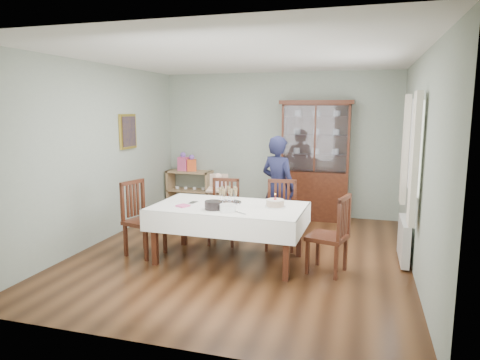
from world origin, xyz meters
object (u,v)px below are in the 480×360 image
at_px(champagne_tray, 228,199).
at_px(gift_bag_pink, 183,162).
at_px(birthday_cake, 275,203).
at_px(chair_end_right, 328,250).
at_px(gift_bag_orange, 192,164).
at_px(woman, 278,187).
at_px(chair_far_right, 280,228).
at_px(chair_far_left, 224,224).
at_px(china_cabinet, 315,159).
at_px(high_chair, 218,207).
at_px(dining_table, 229,233).
at_px(sideboard, 190,190).
at_px(chair_end_left, 144,233).

height_order(champagne_tray, gift_bag_pink, gift_bag_pink).
height_order(birthday_cake, gift_bag_pink, gift_bag_pink).
bearing_deg(champagne_tray, birthday_cake, -3.80).
xyz_separation_m(chair_end_right, gift_bag_pink, (-3.10, 2.64, 0.67)).
bearing_deg(birthday_cake, gift_bag_orange, 131.47).
distance_m(woman, gift_bag_pink, 2.60).
relative_size(chair_far_right, woman, 0.61).
xyz_separation_m(chair_far_left, woman, (0.74, 0.49, 0.52)).
height_order(china_cabinet, high_chair, china_cabinet).
bearing_deg(chair_end_right, dining_table, -78.29).
xyz_separation_m(woman, gift_bag_orange, (-2.02, 1.36, 0.14)).
height_order(chair_far_left, gift_bag_pink, gift_bag_pink).
relative_size(chair_far_right, high_chair, 1.03).
bearing_deg(dining_table, woman, 70.92).
height_order(chair_far_left, chair_far_right, chair_far_right).
bearing_deg(champagne_tray, sideboard, 123.08).
height_order(woman, birthday_cake, woman).
bearing_deg(gift_bag_orange, chair_far_left, -55.34).
relative_size(chair_end_right, champagne_tray, 2.74).
xyz_separation_m(woman, birthday_cake, (0.19, -1.13, -0.00)).
bearing_deg(chair_end_left, sideboard, 23.67).
bearing_deg(chair_far_left, gift_bag_orange, 119.27).
relative_size(china_cabinet, chair_far_right, 2.20).
bearing_deg(gift_bag_pink, gift_bag_orange, 0.00).
height_order(chair_far_right, gift_bag_orange, gift_bag_orange).
xyz_separation_m(dining_table, chair_end_left, (-1.22, -0.09, -0.08)).
bearing_deg(chair_far_left, chair_far_right, -5.49).
distance_m(chair_far_left, chair_end_left, 1.22).
xyz_separation_m(dining_table, champagne_tray, (-0.05, 0.12, 0.44)).
distance_m(china_cabinet, sideboard, 2.60).
distance_m(dining_table, chair_far_right, 0.92).
xyz_separation_m(china_cabinet, gift_bag_orange, (-2.44, 0.00, -0.18)).
relative_size(champagne_tray, gift_bag_pink, 0.97).
bearing_deg(woman, chair_end_left, 63.13).
height_order(china_cabinet, chair_end_right, china_cabinet).
xyz_separation_m(chair_far_right, high_chair, (-1.22, 0.73, 0.08)).
distance_m(sideboard, high_chair, 1.52).
relative_size(sideboard, high_chair, 0.94).
relative_size(dining_table, chair_far_right, 2.05).
bearing_deg(woman, chair_far_left, 57.95).
bearing_deg(chair_end_right, sideboard, -117.31).
bearing_deg(gift_bag_pink, chair_far_left, -51.65).
height_order(dining_table, woman, woman).
height_order(chair_far_left, high_chair, chair_far_left).
height_order(dining_table, chair_far_right, chair_far_right).
distance_m(chair_end_left, woman, 2.15).
height_order(chair_end_right, high_chair, chair_end_right).
height_order(dining_table, chair_end_right, chair_end_right).
distance_m(chair_far_right, birthday_cake, 0.82).
bearing_deg(woman, champagne_tray, 91.24).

